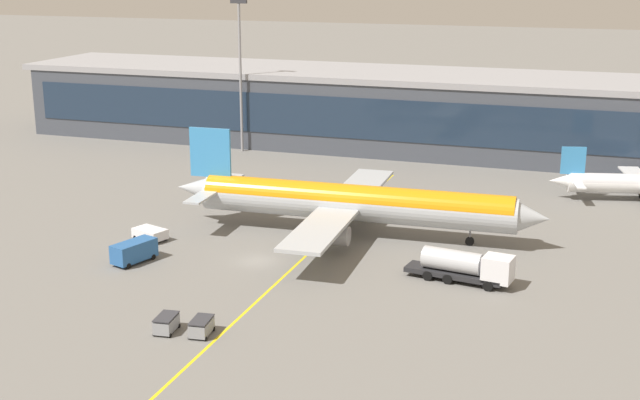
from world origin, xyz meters
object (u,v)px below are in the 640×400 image
at_px(fuel_tanker, 466,266).
at_px(pushback_tug, 150,233).
at_px(main_airliner, 353,203).
at_px(baggage_cart_1, 201,327).
at_px(baggage_cart_0, 166,323).
at_px(crew_van, 133,251).

xyz_separation_m(fuel_tanker, pushback_tug, (-36.68, 1.72, -0.90)).
relative_size(main_airliner, baggage_cart_1, 15.83).
bearing_deg(baggage_cart_1, baggage_cart_0, -173.23).
bearing_deg(main_airliner, baggage_cart_0, -103.37).
relative_size(fuel_tanker, crew_van, 2.05).
xyz_separation_m(main_airliner, fuel_tanker, (15.11, -11.09, -2.23)).
relative_size(fuel_tanker, baggage_cart_1, 3.93).
bearing_deg(baggage_cart_1, fuel_tanker, 45.67).
relative_size(crew_van, baggage_cart_0, 1.92).
relative_size(pushback_tug, baggage_cart_0, 1.54).
relative_size(main_airliner, crew_van, 8.25).
bearing_deg(crew_van, pushback_tug, 106.91).
relative_size(main_airliner, fuel_tanker, 4.03).
relative_size(crew_van, baggage_cart_1, 1.92).
height_order(crew_van, baggage_cart_1, crew_van).
bearing_deg(baggage_cart_0, pushback_tug, 122.81).
bearing_deg(crew_van, baggage_cart_1, -43.40).
bearing_deg(fuel_tanker, baggage_cart_0, -138.14).
xyz_separation_m(fuel_tanker, baggage_cart_1, (-19.37, -19.83, -0.96)).
bearing_deg(fuel_tanker, crew_van, -170.87).
relative_size(baggage_cart_0, baggage_cart_1, 1.00).
relative_size(fuel_tanker, pushback_tug, 2.55).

